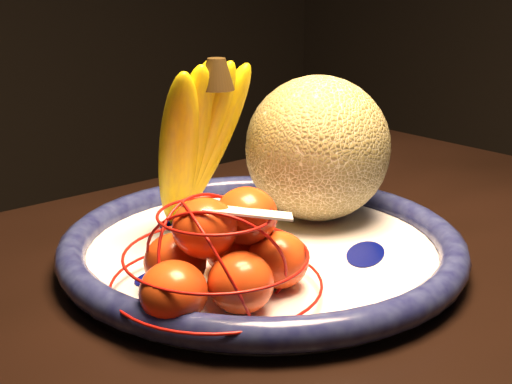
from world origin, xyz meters
TOP-DOWN VIEW (x-y plane):
  - fruit_bowl at (0.06, 0.11)m, footprint 0.40×0.40m
  - cantaloupe at (0.16, 0.14)m, footprint 0.16×0.16m
  - banana_bunch at (0.03, 0.19)m, footprint 0.13×0.13m
  - mandarin_bag at (-0.03, 0.05)m, footprint 0.20×0.20m
  - price_tag at (-0.02, 0.03)m, footprint 0.07×0.07m

SIDE VIEW (x-z plane):
  - fruit_bowl at x=0.06m, z-range 0.74..0.78m
  - mandarin_bag at x=-0.03m, z-range 0.74..0.85m
  - price_tag at x=-0.02m, z-range 0.83..0.84m
  - cantaloupe at x=0.16m, z-range 0.76..0.92m
  - banana_bunch at x=0.03m, z-range 0.76..0.96m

